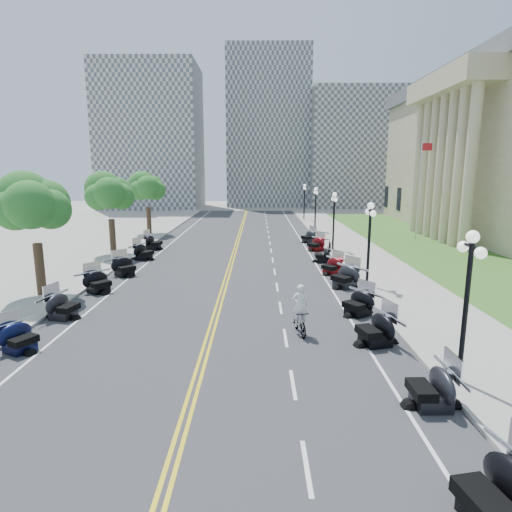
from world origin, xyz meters
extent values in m
plane|color=gray|center=(0.00, 0.00, 0.00)|extent=(160.00, 160.00, 0.00)
cube|color=#333335|center=(0.00, 10.00, 0.00)|extent=(16.00, 90.00, 0.01)
cube|color=yellow|center=(-0.12, 10.00, 0.01)|extent=(0.12, 90.00, 0.00)
cube|color=yellow|center=(0.12, 10.00, 0.01)|extent=(0.12, 90.00, 0.00)
cube|color=white|center=(6.40, 10.00, 0.01)|extent=(0.12, 90.00, 0.00)
cube|color=white|center=(-6.40, 10.00, 0.01)|extent=(0.12, 90.00, 0.00)
cube|color=white|center=(3.20, -12.00, 0.01)|extent=(0.12, 2.00, 0.00)
cube|color=white|center=(3.20, -8.00, 0.01)|extent=(0.12, 2.00, 0.00)
cube|color=white|center=(3.20, -4.00, 0.01)|extent=(0.12, 2.00, 0.00)
cube|color=white|center=(3.20, 0.00, 0.01)|extent=(0.12, 2.00, 0.00)
cube|color=white|center=(3.20, 4.00, 0.01)|extent=(0.12, 2.00, 0.00)
cube|color=white|center=(3.20, 8.00, 0.01)|extent=(0.12, 2.00, 0.00)
cube|color=white|center=(3.20, 12.00, 0.01)|extent=(0.12, 2.00, 0.00)
cube|color=white|center=(3.20, 16.00, 0.01)|extent=(0.12, 2.00, 0.00)
cube|color=white|center=(3.20, 20.00, 0.01)|extent=(0.12, 2.00, 0.00)
cube|color=white|center=(3.20, 24.00, 0.01)|extent=(0.12, 2.00, 0.00)
cube|color=white|center=(3.20, 28.00, 0.01)|extent=(0.12, 2.00, 0.00)
cube|color=white|center=(3.20, 32.00, 0.01)|extent=(0.12, 2.00, 0.00)
cube|color=white|center=(3.20, 36.00, 0.01)|extent=(0.12, 2.00, 0.00)
cube|color=white|center=(3.20, 40.00, 0.01)|extent=(0.12, 2.00, 0.00)
cube|color=white|center=(3.20, 44.00, 0.01)|extent=(0.12, 2.00, 0.00)
cube|color=white|center=(3.20, 48.00, 0.01)|extent=(0.12, 2.00, 0.00)
cube|color=white|center=(3.20, 52.00, 0.01)|extent=(0.12, 2.00, 0.00)
cube|color=#9E9991|center=(10.50, 10.00, 0.07)|extent=(5.00, 90.00, 0.15)
cube|color=#9E9991|center=(-10.50, 10.00, 0.07)|extent=(5.00, 90.00, 0.15)
cube|color=#356023|center=(17.50, 18.00, 0.05)|extent=(9.00, 60.00, 0.10)
cube|color=gray|center=(-18.00, 62.00, 13.00)|extent=(18.00, 14.00, 26.00)
cube|color=gray|center=(4.00, 68.00, 15.00)|extent=(16.00, 12.00, 30.00)
cube|color=gray|center=(22.00, 65.00, 11.00)|extent=(20.00, 14.00, 22.00)
imported|color=#A51414|center=(3.83, -3.58, 0.55)|extent=(0.83, 1.90, 1.10)
imported|color=white|center=(3.83, -3.58, 2.03)|extent=(0.68, 0.44, 1.85)
camera|label=1|loc=(2.05, -20.92, 6.86)|focal=30.00mm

